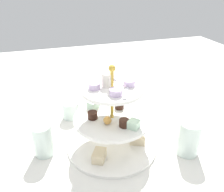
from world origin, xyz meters
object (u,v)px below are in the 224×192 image
Objects in this scene: water_glass_tall_right at (189,138)px; teacup_with_saucer at (100,103)px; tiered_serving_stand at (112,124)px; water_glass_short_left at (71,110)px; water_glass_mid_back at (43,140)px; butter_knife_right at (151,108)px.

water_glass_tall_right is 0.40m from teacup_with_saucer.
water_glass_short_left is at bearing 25.26° from tiered_serving_stand.
water_glass_mid_back is at bearing 82.65° from tiered_serving_stand.
water_glass_tall_right is 0.65× the size of butter_knife_right.
butter_knife_right is at bearing -1.98° from water_glass_tall_right.
water_glass_tall_right is 0.45m from water_glass_short_left.
teacup_with_saucer reaches higher than butter_knife_right.
tiered_serving_stand reaches higher than water_glass_tall_right.
water_glass_mid_back is at bearing 73.48° from water_glass_tall_right.
tiered_serving_stand is 2.61× the size of water_glass_tall_right.
water_glass_tall_right reaches higher than water_glass_mid_back.
butter_knife_right is 1.64× the size of water_glass_mid_back.
teacup_with_saucer is at bearing 28.78° from water_glass_tall_right.
teacup_with_saucer is 0.87× the size of water_glass_mid_back.
water_glass_tall_right is at bearing 143.53° from butter_knife_right.
teacup_with_saucer is (0.25, -0.03, -0.06)m from tiered_serving_stand.
butter_knife_right is 0.46m from water_glass_mid_back.
tiered_serving_stand is at bearing -97.35° from water_glass_mid_back.
water_glass_mid_back is (-0.15, 0.44, 0.05)m from butter_knife_right.
water_glass_mid_back is at bearing 149.39° from water_glass_short_left.
butter_knife_right is (-0.04, -0.33, -0.03)m from water_glass_short_left.
water_glass_tall_right reaches higher than teacup_with_saucer.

